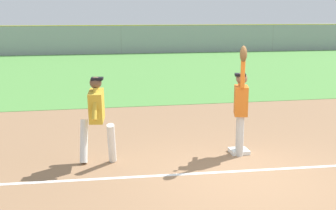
# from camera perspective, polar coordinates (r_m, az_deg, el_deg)

# --- Properties ---
(ground_plane) EXTENTS (76.77, 76.77, 0.00)m
(ground_plane) POSITION_cam_1_polar(r_m,az_deg,el_deg) (8.09, 9.96, -9.27)
(ground_plane) COLOR #936D4C
(outfield_grass) EXTENTS (47.02, 18.55, 0.01)m
(outfield_grass) POSITION_cam_1_polar(r_m,az_deg,el_deg) (23.04, -4.04, 4.66)
(outfield_grass) COLOR #549342
(outfield_grass) RESTS_ON ground_plane
(chalk_foul_line) EXTENTS (11.99, 0.59, 0.01)m
(chalk_foul_line) POSITION_cam_1_polar(r_m,az_deg,el_deg) (8.06, -16.45, -9.64)
(chalk_foul_line) COLOR white
(chalk_foul_line) RESTS_ON ground_plane
(first_base) EXTENTS (0.39, 0.39, 0.08)m
(first_base) POSITION_cam_1_polar(r_m,az_deg,el_deg) (9.40, 9.25, -5.95)
(first_base) COLOR white
(first_base) RESTS_ON ground_plane
(fielder) EXTENTS (0.38, 0.89, 2.28)m
(fielder) POSITION_cam_1_polar(r_m,az_deg,el_deg) (9.02, 9.51, 0.38)
(fielder) COLOR silver
(fielder) RESTS_ON ground_plane
(runner) EXTENTS (0.74, 0.84, 1.72)m
(runner) POSITION_cam_1_polar(r_m,az_deg,el_deg) (8.53, -9.30, -1.14)
(runner) COLOR white
(runner) RESTS_ON ground_plane
(baseball) EXTENTS (0.07, 0.07, 0.07)m
(baseball) POSITION_cam_1_polar(r_m,az_deg,el_deg) (8.96, 9.82, 6.25)
(baseball) COLOR white
(outfield_fence) EXTENTS (47.10, 0.08, 2.07)m
(outfield_fence) POSITION_cam_1_polar(r_m,az_deg,el_deg) (32.14, -6.13, 8.52)
(outfield_fence) COLOR #93999E
(outfield_fence) RESTS_ON ground_plane
(parked_car_blue) EXTENTS (4.52, 2.35, 1.25)m
(parked_car_blue) POSITION_cam_1_polar(r_m,az_deg,el_deg) (36.16, -17.27, 7.85)
(parked_car_blue) COLOR #23389E
(parked_car_blue) RESTS_ON ground_plane
(parked_car_red) EXTENTS (4.43, 2.18, 1.25)m
(parked_car_red) POSITION_cam_1_polar(r_m,az_deg,el_deg) (35.74, -8.12, 8.22)
(parked_car_red) COLOR #B21E1E
(parked_car_red) RESTS_ON ground_plane
(parked_car_green) EXTENTS (4.48, 2.28, 1.25)m
(parked_car_green) POSITION_cam_1_polar(r_m,az_deg,el_deg) (36.61, 1.56, 8.42)
(parked_car_green) COLOR #1E6B33
(parked_car_green) RESTS_ON ground_plane
(parked_car_tan) EXTENTS (4.52, 2.35, 1.25)m
(parked_car_tan) POSITION_cam_1_polar(r_m,az_deg,el_deg) (38.68, 11.27, 8.38)
(parked_car_tan) COLOR tan
(parked_car_tan) RESTS_ON ground_plane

